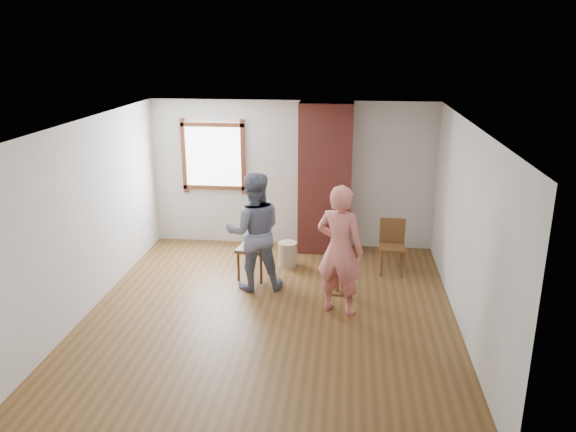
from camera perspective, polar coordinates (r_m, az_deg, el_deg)
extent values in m
plane|color=brown|center=(7.83, -1.71, -9.79)|extent=(5.50, 5.50, 0.00)
cube|color=silver|center=(9.96, 0.40, 4.23)|extent=(5.00, 0.04, 2.60)
cube|color=silver|center=(8.05, -19.70, -0.08)|extent=(0.04, 5.50, 2.60)
cube|color=silver|center=(7.42, 17.70, -1.36)|extent=(0.04, 5.50, 2.60)
cube|color=white|center=(7.03, -1.91, 9.38)|extent=(5.00, 5.50, 0.04)
cube|color=brown|center=(10.09, -7.60, 6.00)|extent=(1.14, 0.06, 1.34)
cube|color=white|center=(10.11, -7.57, 6.03)|extent=(1.00, 0.02, 1.20)
cube|color=#994036|center=(9.67, 3.79, 3.79)|extent=(0.90, 0.50, 2.60)
cylinder|color=#C2AF8C|center=(9.29, -0.04, -3.87)|extent=(0.36, 0.36, 0.40)
cylinder|color=black|center=(10.06, -3.50, -2.90)|extent=(0.21, 0.21, 0.16)
cube|color=brown|center=(8.75, -3.55, -3.29)|extent=(0.52, 0.52, 0.05)
cylinder|color=brown|center=(8.74, -5.06, -5.08)|extent=(0.04, 0.04, 0.49)
cylinder|color=brown|center=(8.62, -2.76, -5.34)|extent=(0.04, 0.04, 0.49)
cylinder|color=brown|center=(9.06, -4.25, -4.21)|extent=(0.04, 0.04, 0.49)
cylinder|color=brown|center=(8.95, -2.02, -4.46)|extent=(0.04, 0.04, 0.49)
cube|color=brown|center=(8.85, -3.15, -1.35)|extent=(0.46, 0.12, 0.49)
cube|color=brown|center=(9.07, 10.53, -3.18)|extent=(0.41, 0.41, 0.05)
cylinder|color=brown|center=(8.99, 9.45, -4.79)|extent=(0.04, 0.04, 0.43)
cylinder|color=brown|center=(9.01, 11.53, -4.86)|extent=(0.04, 0.04, 0.43)
cylinder|color=brown|center=(9.29, 9.41, -4.03)|extent=(0.04, 0.04, 0.43)
cylinder|color=brown|center=(9.31, 11.42, -4.10)|extent=(0.04, 0.04, 0.43)
cube|color=brown|center=(9.17, 10.56, -1.52)|extent=(0.40, 0.05, 0.43)
cylinder|color=brown|center=(8.22, 5.08, -4.06)|extent=(0.40, 0.40, 0.04)
cylinder|color=brown|center=(8.33, 5.03, -5.91)|extent=(0.06, 0.06, 0.54)
cylinder|color=brown|center=(8.44, 4.98, -7.62)|extent=(0.28, 0.28, 0.03)
cylinder|color=white|center=(8.21, 5.08, -3.90)|extent=(0.18, 0.18, 0.01)
cube|color=white|center=(8.20, 5.16, -3.68)|extent=(0.08, 0.07, 0.06)
imported|color=#151F3C|center=(8.26, -3.48, -1.60)|extent=(0.99, 0.85, 1.78)
imported|color=#D9736C|center=(7.54, 5.28, -3.47)|extent=(0.77, 0.64, 1.81)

